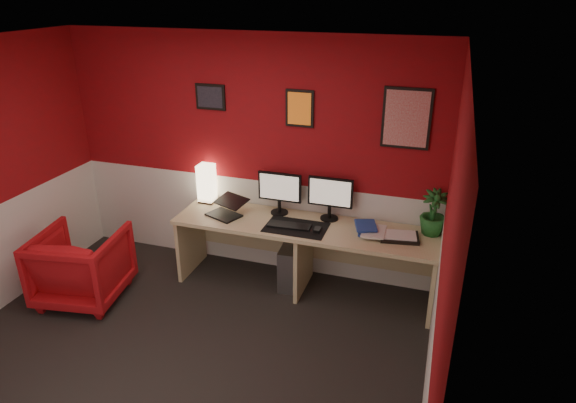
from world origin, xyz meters
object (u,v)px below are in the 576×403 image
object	(u,v)px
desk	(304,257)
monitor_left	(279,187)
zen_tray	(399,237)
pc_tower	(292,264)
armchair	(82,265)
monitor_right	(330,192)
potted_plant	(434,213)
laptop	(223,206)
shoji_lamp	(207,184)

from	to	relation	value
desk	monitor_left	xyz separation A→B (m)	(-0.32, 0.19, 0.66)
zen_tray	pc_tower	world-z (taller)	zen_tray
zen_tray	armchair	xyz separation A→B (m)	(-2.95, -0.82, -0.38)
desk	pc_tower	bearing A→B (deg)	158.54
monitor_right	monitor_left	bearing A→B (deg)	-177.54
zen_tray	potted_plant	world-z (taller)	potted_plant
desk	monitor_left	distance (m)	0.75
laptop	zen_tray	world-z (taller)	laptop
laptop	potted_plant	distance (m)	2.05
monitor_left	zen_tray	xyz separation A→B (m)	(1.24, -0.19, -0.28)
laptop	monitor_right	distance (m)	1.08
shoji_lamp	laptop	distance (m)	0.44
potted_plant	pc_tower	xyz separation A→B (m)	(-1.34, -0.13, -0.72)
monitor_right	armchair	xyz separation A→B (m)	(-2.23, -1.03, -0.66)
laptop	potted_plant	world-z (taller)	potted_plant
monitor_left	pc_tower	xyz separation A→B (m)	(0.18, -0.13, -0.80)
shoji_lamp	desk	bearing A→B (deg)	-11.37
monitor_left	armchair	xyz separation A→B (m)	(-1.71, -1.00, -0.66)
potted_plant	pc_tower	distance (m)	1.53
shoji_lamp	pc_tower	bearing A→B (deg)	-9.86
laptop	armchair	bearing A→B (deg)	-125.38
pc_tower	laptop	bearing A→B (deg)	-175.39
monitor_right	armchair	size ratio (longest dim) A/B	0.73
desk	monitor_left	world-z (taller)	monitor_left
armchair	zen_tray	bearing A→B (deg)	-173.68
monitor_right	zen_tray	xyz separation A→B (m)	(0.72, -0.21, -0.28)
shoji_lamp	potted_plant	distance (m)	2.35
monitor_right	pc_tower	distance (m)	0.88
monitor_left	monitor_right	bearing A→B (deg)	2.46
desk	monitor_right	bearing A→B (deg)	46.41
potted_plant	armchair	xyz separation A→B (m)	(-3.22, -1.01, -0.59)
desk	zen_tray	size ratio (longest dim) A/B	7.43
monitor_right	armchair	distance (m)	2.54
desk	monitor_left	bearing A→B (deg)	149.70
shoji_lamp	laptop	size ratio (longest dim) A/B	1.21
zen_tray	pc_tower	xyz separation A→B (m)	(-1.06, 0.06, -0.52)
laptop	pc_tower	xyz separation A→B (m)	(0.69, 0.11, -0.61)
laptop	monitor_right	bearing A→B (deg)	36.22
pc_tower	shoji_lamp	bearing A→B (deg)	165.83
zen_tray	potted_plant	size ratio (longest dim) A/B	0.80
armchair	laptop	bearing A→B (deg)	-156.55
desk	laptop	bearing A→B (deg)	-176.44
desk	laptop	xyz separation A→B (m)	(-0.84, -0.05, 0.47)
desk	monitor_left	size ratio (longest dim) A/B	4.48
desk	shoji_lamp	xyz separation A→B (m)	(-1.16, 0.23, 0.56)
monitor_left	armchair	world-z (taller)	monitor_left
pc_tower	potted_plant	bearing A→B (deg)	1.38
laptop	pc_tower	size ratio (longest dim) A/B	0.73
shoji_lamp	monitor_right	size ratio (longest dim) A/B	0.69
laptop	monitor_right	world-z (taller)	monitor_right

